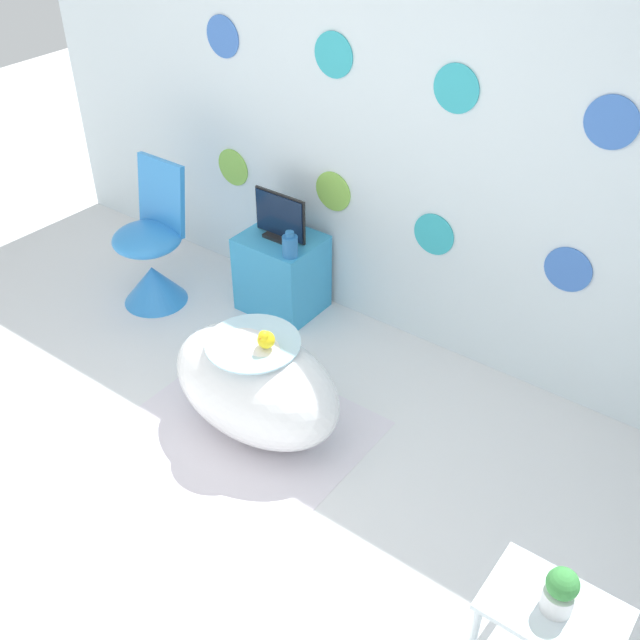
% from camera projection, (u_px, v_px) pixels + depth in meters
% --- Properties ---
extents(ground_plane, '(12.00, 12.00, 0.00)m').
position_uv_depth(ground_plane, '(105.00, 555.00, 3.18)').
color(ground_plane, white).
extents(wall_back_dotted, '(5.10, 0.05, 2.60)m').
position_uv_depth(wall_back_dotted, '(389.00, 111.00, 3.79)').
color(wall_back_dotted, white).
rests_on(wall_back_dotted, ground_plane).
extents(rug, '(1.15, 0.98, 0.01)m').
position_uv_depth(rug, '(247.00, 430.00, 3.78)').
color(rug, silver).
rests_on(rug, ground_plane).
extents(bathtub, '(0.93, 0.55, 0.56)m').
position_uv_depth(bathtub, '(256.00, 385.00, 3.64)').
color(bathtub, white).
rests_on(bathtub, ground_plane).
extents(rubber_duck, '(0.08, 0.09, 0.10)m').
position_uv_depth(rubber_duck, '(266.00, 339.00, 3.39)').
color(rubber_duck, yellow).
rests_on(rubber_duck, bathtub).
extents(chair, '(0.42, 0.42, 0.89)m').
position_uv_depth(chair, '(152.00, 261.00, 4.56)').
color(chair, '#338CE0').
rests_on(chair, ground_plane).
extents(tv_cabinet, '(0.46, 0.39, 0.49)m').
position_uv_depth(tv_cabinet, '(282.00, 273.00, 4.52)').
color(tv_cabinet, '#389ED6').
rests_on(tv_cabinet, ground_plane).
extents(tv, '(0.35, 0.12, 0.28)m').
position_uv_depth(tv, '(280.00, 219.00, 4.30)').
color(tv, black).
rests_on(tv, tv_cabinet).
extents(vase, '(0.09, 0.09, 0.15)m').
position_uv_depth(vase, '(290.00, 246.00, 4.17)').
color(vase, '#2D72B7').
rests_on(vase, tv_cabinet).
extents(side_table, '(0.47, 0.32, 0.42)m').
position_uv_depth(side_table, '(551.00, 621.00, 2.56)').
color(side_table, silver).
rests_on(side_table, ground_plane).
extents(potted_plant_left, '(0.11, 0.11, 0.19)m').
position_uv_depth(potted_plant_left, '(561.00, 591.00, 2.46)').
color(potted_plant_left, white).
rests_on(potted_plant_left, side_table).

